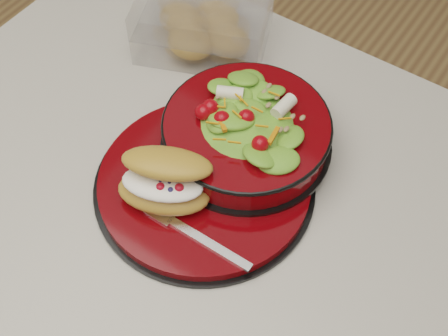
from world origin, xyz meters
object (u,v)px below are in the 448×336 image
Objects in this scene: salad_bowl at (247,128)px; fork at (194,234)px; croissant at (165,181)px; dinner_plate at (205,184)px; pastry_box at (204,23)px.

salad_bowl is 1.51× the size of fork.
dinner_plate is at bearing 39.17° from croissant.
dinner_plate is 0.30m from pastry_box.
dinner_plate is at bearing -99.04° from salad_bowl.
pastry_box is (-0.19, 0.16, -0.01)m from salad_bowl.
pastry_box is at bearing 33.21° from fork.
croissant is at bearing -85.35° from pastry_box.
dinner_plate is 0.10m from salad_bowl.
fork is at bearing -63.35° from dinner_plate.
salad_bowl is 1.73× the size of croissant.
croissant is (-0.03, -0.05, 0.05)m from dinner_plate.
pastry_box is (-0.15, 0.29, -0.01)m from croissant.
croissant is 0.08m from fork.
fork is (0.04, -0.08, 0.01)m from dinner_plate.
croissant reaches higher than fork.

